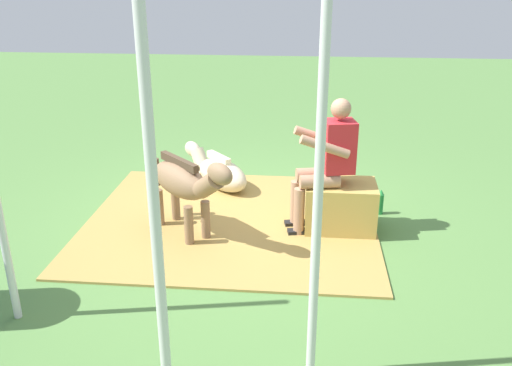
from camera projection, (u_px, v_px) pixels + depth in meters
name	position (u px, v px, depth m)	size (l,w,h in m)	color
ground_plane	(252.00, 222.00, 5.89)	(24.00, 24.00, 0.00)	#568442
hay_patch	(231.00, 220.00, 5.90)	(3.08, 2.73, 0.02)	#AD8C47
hay_bale	(340.00, 207.00, 5.64)	(0.72, 0.51, 0.51)	tan
person_seated	(327.00, 159.00, 5.44)	(0.70, 0.50, 1.39)	tan
pony_standing	(185.00, 183.00, 5.38)	(1.06, 1.06, 0.95)	#8C6B4C
pony_lying	(218.00, 172.00, 6.80)	(1.08, 1.19, 0.42)	beige
soda_bottle	(380.00, 202.00, 6.04)	(0.07, 0.07, 0.29)	#268C3F
tent_pole_left	(317.00, 210.00, 3.24)	(0.06, 0.06, 2.44)	silver
tent_pole_mid	(157.00, 247.00, 2.81)	(0.06, 0.06, 2.44)	silver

